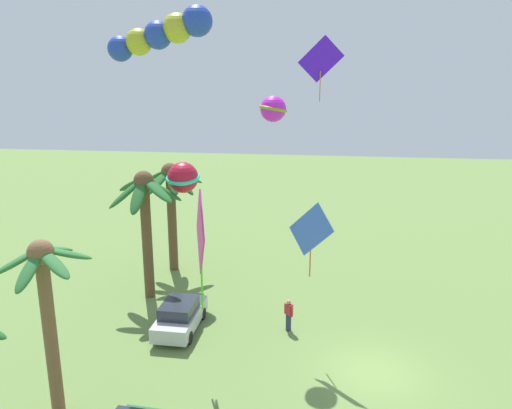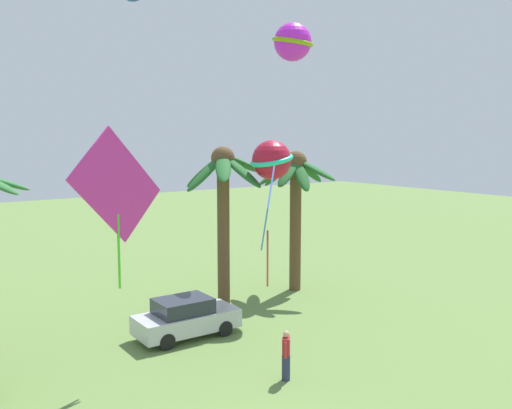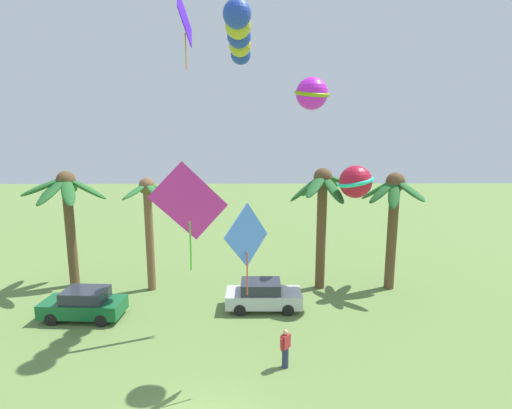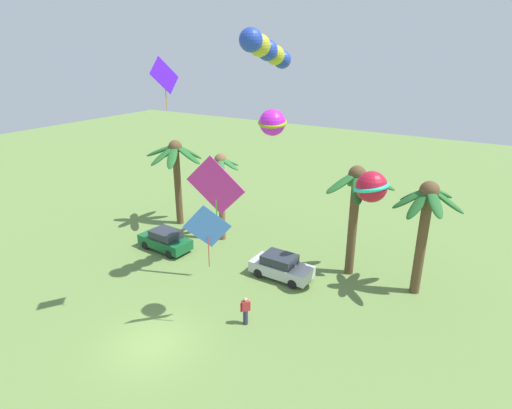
{
  "view_description": "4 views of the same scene",
  "coord_description": "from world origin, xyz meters",
  "views": [
    {
      "loc": [
        -18.35,
        2.29,
        11.74
      ],
      "look_at": [
        2.86,
        5.34,
        6.26
      ],
      "focal_mm": 34.2,
      "sensor_mm": 36.0,
      "label": 1
    },
    {
      "loc": [
        -7.35,
        -9.15,
        7.53
      ],
      "look_at": [
        2.75,
        5.04,
        5.41
      ],
      "focal_mm": 39.01,
      "sensor_mm": 36.0,
      "label": 2
    },
    {
      "loc": [
        1.69,
        -10.05,
        9.05
      ],
      "look_at": [
        1.89,
        6.69,
        5.97
      ],
      "focal_mm": 27.27,
      "sensor_mm": 36.0,
      "label": 3
    },
    {
      "loc": [
        13.12,
        -11.52,
        13.59
      ],
      "look_at": [
        2.14,
        6.2,
        5.76
      ],
      "focal_mm": 29.33,
      "sensor_mm": 36.0,
      "label": 4
    }
  ],
  "objects": [
    {
      "name": "ground_plane",
      "position": [
        0.0,
        0.0,
        0.0
      ],
      "size": [
        120.0,
        120.0,
        0.0
      ],
      "primitive_type": "plane",
      "color": "olive"
    },
    {
      "name": "parked_car_0",
      "position": [
        2.28,
        8.95,
        0.75
      ],
      "size": [
        3.92,
        1.78,
        1.51
      ],
      "color": "#BCBCC1",
      "rests_on": "ground"
    },
    {
      "name": "kite_ball_4",
      "position": [
        3.93,
        4.71,
        10.48
      ],
      "size": [
        1.69,
        1.69,
        1.18
      ],
      "color": "#D322DD"
    },
    {
      "name": "palm_tree_0",
      "position": [
        5.74,
        11.75,
        5.25
      ],
      "size": [
        4.22,
        4.11,
        7.13
      ],
      "color": "brown",
      "rests_on": "ground"
    },
    {
      "name": "palm_tree_3",
      "position": [
        -4.16,
        11.61,
        4.75
      ],
      "size": [
        3.23,
        3.16,
        6.6
      ],
      "color": "brown",
      "rests_on": "ground"
    },
    {
      "name": "kite_diamond_5",
      "position": [
        -1.07,
        6.93,
        6.01
      ],
      "size": [
        3.39,
        1.21,
        4.98
      ],
      "color": "#D92E9C"
    },
    {
      "name": "kite_diamond_0",
      "position": [
        -0.32,
        2.57,
        12.42
      ],
      "size": [
        0.34,
        1.64,
        2.27
      ],
      "color": "#4F16F2"
    },
    {
      "name": "parked_car_1",
      "position": [
        -6.59,
        8.0,
        0.75
      ],
      "size": [
        3.99,
        1.92,
        1.51
      ],
      "color": "#145B2D",
      "rests_on": "ground"
    },
    {
      "name": "palm_tree_1",
      "position": [
        -9.0,
        12.23,
        5.22
      ],
      "size": [
        4.52,
        4.54,
        6.93
      ],
      "color": "brown",
      "rests_on": "ground"
    },
    {
      "name": "palm_tree_2",
      "position": [
        9.8,
        11.66,
        5.04
      ],
      "size": [
        3.83,
        3.94,
        6.87
      ],
      "color": "brown",
      "rests_on": "ground"
    },
    {
      "name": "kite_tube_3",
      "position": [
        1.13,
        8.79,
        13.52
      ],
      "size": [
        1.2,
        4.33,
        2.11
      ],
      "color": "#2341B3"
    },
    {
      "name": "kite_ball_2",
      "position": [
        7.13,
        10.02,
        6.55
      ],
      "size": [
        1.91,
        1.91,
        1.71
      ],
      "color": "#B5162E"
    },
    {
      "name": "spectator_0",
      "position": [
        3.0,
        3.78,
        0.81
      ],
      "size": [
        0.43,
        0.44,
        1.59
      ],
      "color": "#2D3351",
      "rests_on": "ground"
    },
    {
      "name": "kite_diamond_1",
      "position": [
        1.54,
        2.79,
        5.55
      ],
      "size": [
        1.47,
        1.95,
        3.34
      ],
      "color": "#4274DE"
    }
  ]
}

